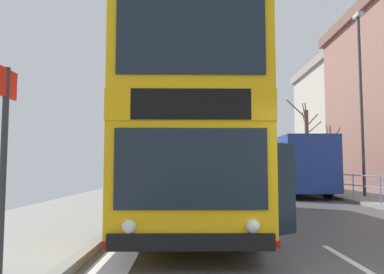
{
  "coord_description": "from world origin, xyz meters",
  "views": [
    {
      "loc": [
        -2.53,
        -3.7,
        1.49
      ],
      "look_at": [
        -2.56,
        4.73,
        2.18
      ],
      "focal_mm": 35.04,
      "sensor_mm": 36.0,
      "label": 1
    }
  ],
  "objects_px": {
    "street_lamp_far_side": "(362,90)",
    "background_bus_far_lane": "(287,165)",
    "double_decker_bus_main": "(190,140)",
    "bare_tree_far_01": "(265,147)",
    "bus_stop_sign_near": "(6,147)",
    "bare_tree_far_02": "(308,144)"
  },
  "relations": [
    {
      "from": "double_decker_bus_main",
      "to": "street_lamp_far_side",
      "type": "distance_m",
      "value": 11.44
    },
    {
      "from": "background_bus_far_lane",
      "to": "bare_tree_far_02",
      "type": "height_order",
      "value": "bare_tree_far_02"
    },
    {
      "from": "background_bus_far_lane",
      "to": "bare_tree_far_02",
      "type": "xyz_separation_m",
      "value": [
        3.07,
        5.89,
        1.6
      ]
    },
    {
      "from": "double_decker_bus_main",
      "to": "bare_tree_far_01",
      "type": "height_order",
      "value": "bare_tree_far_01"
    },
    {
      "from": "bus_stop_sign_near",
      "to": "bare_tree_far_01",
      "type": "relative_size",
      "value": 0.39
    },
    {
      "from": "double_decker_bus_main",
      "to": "bus_stop_sign_near",
      "type": "bearing_deg",
      "value": -110.29
    },
    {
      "from": "double_decker_bus_main",
      "to": "background_bus_far_lane",
      "type": "relative_size",
      "value": 1.03
    },
    {
      "from": "bare_tree_far_01",
      "to": "bus_stop_sign_near",
      "type": "bearing_deg",
      "value": -105.76
    },
    {
      "from": "bare_tree_far_01",
      "to": "double_decker_bus_main",
      "type": "bearing_deg",
      "value": -104.82
    },
    {
      "from": "street_lamp_far_side",
      "to": "background_bus_far_lane",
      "type": "bearing_deg",
      "value": 123.87
    },
    {
      "from": "bare_tree_far_01",
      "to": "street_lamp_far_side",
      "type": "bearing_deg",
      "value": -89.09
    },
    {
      "from": "bus_stop_sign_near",
      "to": "street_lamp_far_side",
      "type": "relative_size",
      "value": 0.29
    },
    {
      "from": "bus_stop_sign_near",
      "to": "bare_tree_far_02",
      "type": "height_order",
      "value": "bare_tree_far_02"
    },
    {
      "from": "bare_tree_far_02",
      "to": "street_lamp_far_side",
      "type": "bearing_deg",
      "value": -92.08
    },
    {
      "from": "bus_stop_sign_near",
      "to": "bare_tree_far_02",
      "type": "bearing_deg",
      "value": 64.84
    },
    {
      "from": "bus_stop_sign_near",
      "to": "bare_tree_far_01",
      "type": "distance_m",
      "value": 37.61
    },
    {
      "from": "street_lamp_far_side",
      "to": "bare_tree_far_02",
      "type": "bearing_deg",
      "value": 87.92
    },
    {
      "from": "street_lamp_far_side",
      "to": "double_decker_bus_main",
      "type": "bearing_deg",
      "value": -138.87
    },
    {
      "from": "bus_stop_sign_near",
      "to": "bare_tree_far_02",
      "type": "relative_size",
      "value": 0.4
    },
    {
      "from": "bus_stop_sign_near",
      "to": "bare_tree_far_02",
      "type": "xyz_separation_m",
      "value": [
        10.93,
        23.27,
        1.51
      ]
    },
    {
      "from": "street_lamp_far_side",
      "to": "bare_tree_far_02",
      "type": "xyz_separation_m",
      "value": [
        0.36,
        9.93,
        -1.99
      ]
    },
    {
      "from": "double_decker_bus_main",
      "to": "background_bus_far_lane",
      "type": "bearing_deg",
      "value": 63.62
    }
  ]
}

